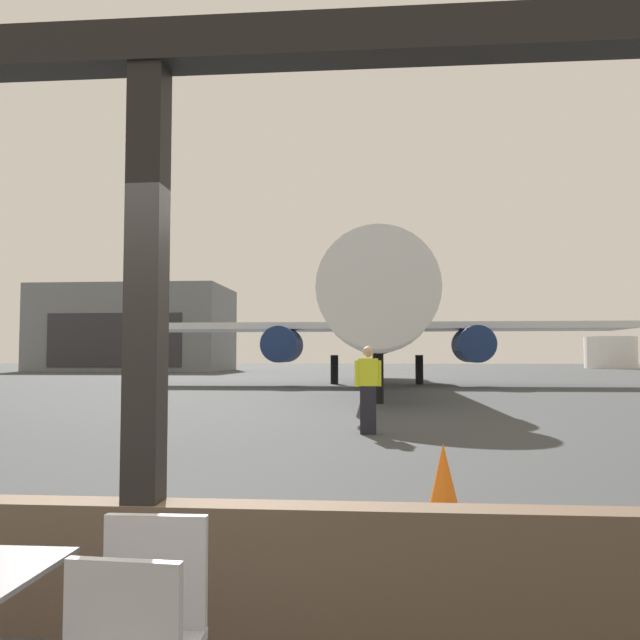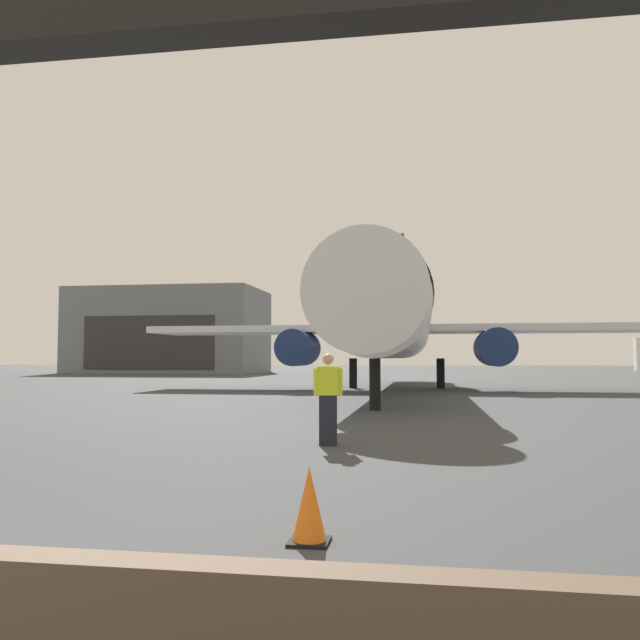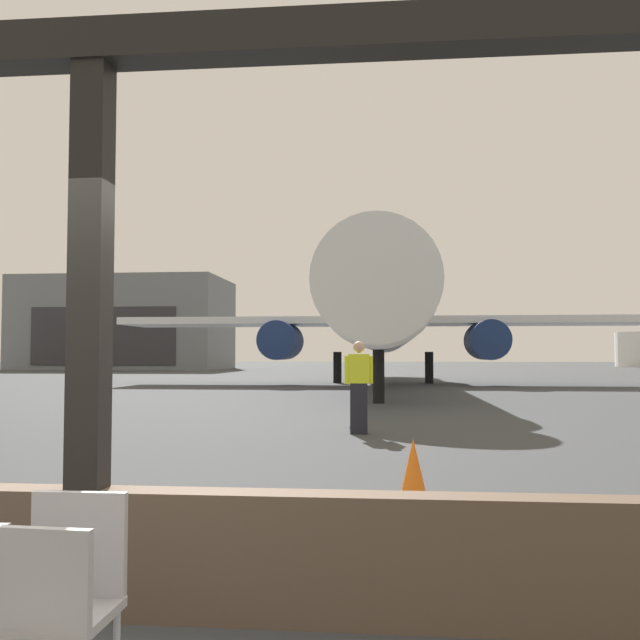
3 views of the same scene
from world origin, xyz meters
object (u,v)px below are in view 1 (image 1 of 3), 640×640
(ground_crew_worker, at_px, (368,388))
(distant_hangar, at_px, (136,329))
(airplane, at_px, (377,320))
(traffic_cone, at_px, (443,480))
(cafe_chair_aisle_left, at_px, (146,622))
(fuel_storage_tank, at_px, (610,353))

(ground_crew_worker, distance_m, distant_hangar, 64.83)
(airplane, bearing_deg, distant_hangar, 125.92)
(airplane, xyz_separation_m, distant_hangar, (-27.40, 37.83, 1.26))
(distant_hangar, bearing_deg, ground_crew_worker, -65.19)
(traffic_cone, bearing_deg, ground_crew_worker, 97.03)
(ground_crew_worker, height_order, traffic_cone, ground_crew_worker)
(cafe_chair_aisle_left, distance_m, distant_hangar, 74.30)
(ground_crew_worker, bearing_deg, cafe_chair_aisle_left, -93.86)
(traffic_cone, distance_m, distant_hangar, 71.09)
(cafe_chair_aisle_left, bearing_deg, distant_hangar, 110.88)
(ground_crew_worker, bearing_deg, fuel_storage_tank, 67.57)
(traffic_cone, distance_m, fuel_storage_tank, 90.39)
(airplane, bearing_deg, ground_crew_worker, -90.67)
(cafe_chair_aisle_left, xyz_separation_m, traffic_cone, (1.51, 4.09, -0.22))
(cafe_chair_aisle_left, relative_size, airplane, 0.03)
(airplane, xyz_separation_m, traffic_cone, (0.55, -27.39, -3.16))
(cafe_chair_aisle_left, relative_size, ground_crew_worker, 0.52)
(fuel_storage_tank, bearing_deg, cafe_chair_aisle_left, -110.39)
(airplane, height_order, ground_crew_worker, airplane)
(airplane, distance_m, traffic_cone, 27.58)
(cafe_chair_aisle_left, relative_size, distant_hangar, 0.04)
(cafe_chair_aisle_left, bearing_deg, airplane, 88.26)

